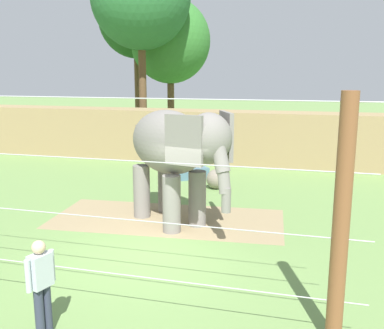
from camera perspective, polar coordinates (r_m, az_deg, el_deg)
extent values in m
plane|color=#6B8E4C|center=(10.95, -5.27, -11.36)|extent=(120.00, 120.00, 0.00)
cube|color=#937F5B|center=(13.34, -3.21, -7.00)|extent=(7.04, 3.52, 0.01)
cube|color=#997F56|center=(21.38, 5.28, 3.53)|extent=(36.00, 1.80, 2.49)
cylinder|color=gray|center=(12.56, 0.68, -4.40)|extent=(0.50, 0.50, 1.58)
cylinder|color=gray|center=(12.08, -2.64, -5.08)|extent=(0.50, 0.50, 1.58)
cylinder|color=gray|center=(13.84, -3.37, -2.89)|extent=(0.50, 0.50, 1.58)
cylinder|color=gray|center=(13.40, -6.49, -3.44)|extent=(0.50, 0.50, 1.58)
ellipsoid|color=gray|center=(12.62, -3.10, 2.93)|extent=(3.29, 3.08, 1.81)
ellipsoid|color=gray|center=(11.10, 2.13, 3.37)|extent=(1.65, 1.67, 1.31)
cube|color=gray|center=(11.61, 4.41, 3.72)|extent=(0.55, 0.96, 1.25)
cube|color=gray|center=(10.78, -1.08, 3.13)|extent=(1.02, 0.35, 1.25)
cylinder|color=gray|center=(10.80, 3.72, 0.61)|extent=(0.66, 0.63, 0.71)
cylinder|color=gray|center=(10.81, 4.15, -2.09)|extent=(0.50, 0.48, 0.66)
cylinder|color=gray|center=(10.87, 4.42, -4.58)|extent=(0.33, 0.33, 0.62)
cylinder|color=gray|center=(14.03, -6.79, 3.29)|extent=(0.34, 0.30, 0.90)
sphere|color=gray|center=(16.63, 3.14, -1.87)|extent=(0.74, 0.74, 0.74)
cylinder|color=brown|center=(7.20, 18.64, -7.26)|extent=(0.26, 0.26, 4.04)
cylinder|color=#B7B7BC|center=(8.47, -11.63, -13.39)|extent=(9.17, 0.02, 0.02)
cylinder|color=#B7B7BC|center=(8.08, -11.94, -6.63)|extent=(9.17, 0.02, 0.02)
cylinder|color=#B7B7BC|center=(7.82, -12.27, 0.70)|extent=(9.17, 0.02, 0.02)
cylinder|color=#B7B7BC|center=(7.69, -12.61, 8.40)|extent=(9.17, 0.02, 0.02)
cylinder|color=#33384C|center=(8.02, -19.04, -17.66)|extent=(0.15, 0.15, 0.88)
cylinder|color=#33384C|center=(8.10, -18.14, -17.25)|extent=(0.15, 0.15, 0.88)
cube|color=silver|center=(7.74, -18.94, -12.78)|extent=(0.31, 0.41, 0.56)
sphere|color=beige|center=(7.59, -19.15, -10.03)|extent=(0.22, 0.22, 0.22)
cylinder|color=silver|center=(7.61, -20.36, -13.33)|extent=(0.11, 0.11, 0.54)
cylinder|color=silver|center=(7.88, -17.58, -12.24)|extent=(0.11, 0.11, 0.54)
cube|color=black|center=(8.04, -17.76, -13.48)|extent=(0.04, 0.07, 0.14)
cube|color=slate|center=(18.17, -0.06, -1.17)|extent=(1.41, 1.25, 0.44)
cylinder|color=brown|center=(29.00, -2.73, 7.32)|extent=(0.44, 0.44, 4.08)
ellipsoid|color=#33752D|center=(28.98, -2.81, 15.60)|extent=(5.05, 5.05, 5.30)
cylinder|color=brown|center=(26.15, -6.34, 8.95)|extent=(0.44, 0.44, 6.06)
cylinder|color=brown|center=(29.85, -6.94, 8.88)|extent=(0.44, 0.44, 5.65)
ellipsoid|color=#1E511E|center=(30.01, -7.18, 18.25)|extent=(4.87, 4.87, 5.11)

